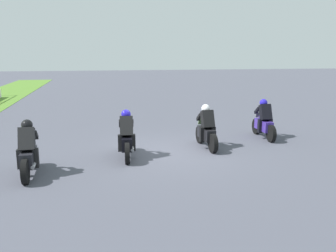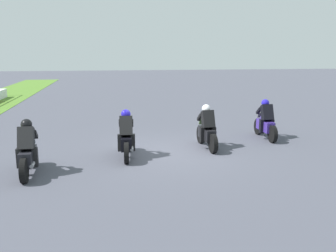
{
  "view_description": "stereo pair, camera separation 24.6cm",
  "coord_description": "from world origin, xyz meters",
  "px_view_note": "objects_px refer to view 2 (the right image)",
  "views": [
    {
      "loc": [
        -11.43,
        2.32,
        3.23
      ],
      "look_at": [
        -0.04,
        0.06,
        0.9
      ],
      "focal_mm": 38.74,
      "sensor_mm": 36.0,
      "label": 1
    },
    {
      "loc": [
        -11.48,
        2.08,
        3.23
      ],
      "look_at": [
        -0.04,
        0.06,
        0.9
      ],
      "focal_mm": 38.74,
      "sensor_mm": 36.0,
      "label": 2
    }
  ],
  "objects_px": {
    "rider_lane_a": "(266,122)",
    "rider_lane_c": "(126,138)",
    "rider_lane_b": "(207,130)",
    "rider_lane_d": "(28,152)"
  },
  "relations": [
    {
      "from": "rider_lane_b",
      "to": "rider_lane_d",
      "type": "relative_size",
      "value": 1.0
    },
    {
      "from": "rider_lane_d",
      "to": "rider_lane_c",
      "type": "bearing_deg",
      "value": -67.63
    },
    {
      "from": "rider_lane_a",
      "to": "rider_lane_b",
      "type": "xyz_separation_m",
      "value": [
        -1.0,
        2.63,
        0.0
      ]
    },
    {
      "from": "rider_lane_b",
      "to": "rider_lane_c",
      "type": "bearing_deg",
      "value": 101.49
    },
    {
      "from": "rider_lane_a",
      "to": "rider_lane_d",
      "type": "height_order",
      "value": "same"
    },
    {
      "from": "rider_lane_c",
      "to": "rider_lane_b",
      "type": "bearing_deg",
      "value": -72.97
    },
    {
      "from": "rider_lane_a",
      "to": "rider_lane_b",
      "type": "bearing_deg",
      "value": 113.41
    },
    {
      "from": "rider_lane_a",
      "to": "rider_lane_d",
      "type": "distance_m",
      "value": 8.66
    },
    {
      "from": "rider_lane_a",
      "to": "rider_lane_c",
      "type": "height_order",
      "value": "same"
    },
    {
      "from": "rider_lane_b",
      "to": "rider_lane_d",
      "type": "bearing_deg",
      "value": 106.98
    }
  ]
}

